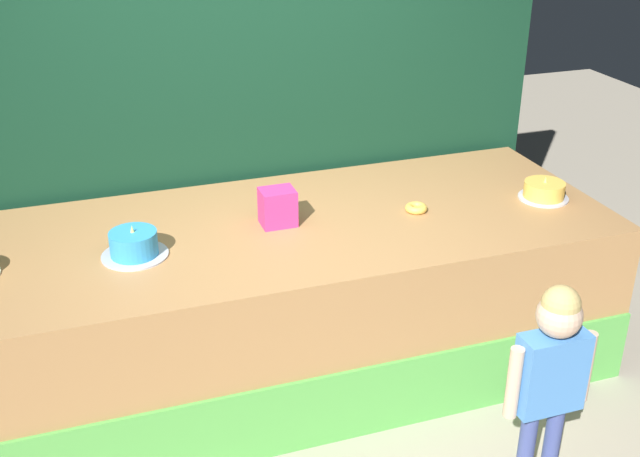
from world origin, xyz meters
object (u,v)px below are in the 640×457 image
pink_box (278,207)px  cake_right (544,191)px  child_figure (552,365)px  donut (416,208)px  cake_center (134,245)px

pink_box → cake_right: size_ratio=0.70×
child_figure → cake_right: 1.38m
donut → child_figure: bearing=-86.5°
donut → cake_right: cake_right is taller
cake_center → donut: bearing=1.3°
child_figure → donut: size_ratio=8.96×
cake_center → child_figure: bearing=-36.7°
child_figure → cake_center: (-1.61, 1.20, 0.27)m
pink_box → cake_right: (1.53, -0.16, -0.05)m
pink_box → cake_right: bearing=-6.0°
pink_box → donut: (0.77, -0.09, -0.08)m
child_figure → donut: child_figure is taller
pink_box → cake_center: size_ratio=0.60×
donut → cake_right: 0.77m
donut → cake_center: size_ratio=0.37×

